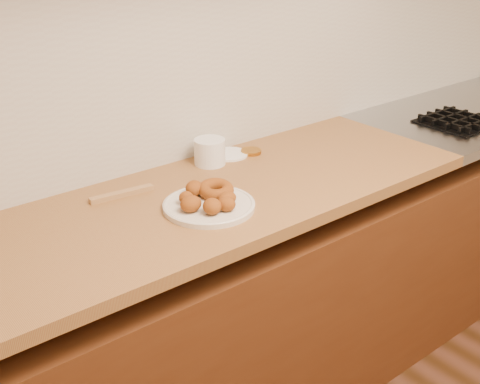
% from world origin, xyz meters
% --- Properties ---
extents(wall_back, '(4.00, 0.02, 2.70)m').
position_xyz_m(wall_back, '(0.00, 2.00, 1.35)').
color(wall_back, '#BBAC8C').
rests_on(wall_back, ground).
extents(base_cabinet, '(3.60, 0.60, 0.77)m').
position_xyz_m(base_cabinet, '(0.00, 1.69, 0.39)').
color(base_cabinet, '#4B2511').
rests_on(base_cabinet, floor).
extents(butcher_block, '(2.30, 0.62, 0.04)m').
position_xyz_m(butcher_block, '(-0.65, 1.69, 0.88)').
color(butcher_block, olive).
rests_on(butcher_block, base_cabinet).
extents(backsplash, '(3.60, 0.02, 0.60)m').
position_xyz_m(backsplash, '(0.00, 1.99, 1.20)').
color(backsplash, '#BAB6A9').
rests_on(backsplash, wall_back).
extents(donut_plate, '(0.27, 0.27, 0.02)m').
position_xyz_m(donut_plate, '(-0.45, 1.61, 0.91)').
color(donut_plate, beige).
rests_on(donut_plate, butcher_block).
extents(ring_donut, '(0.12, 0.12, 0.05)m').
position_xyz_m(ring_donut, '(-0.40, 1.64, 0.93)').
color(ring_donut, brown).
rests_on(ring_donut, donut_plate).
extents(fried_dough_chunks, '(0.17, 0.22, 0.05)m').
position_xyz_m(fried_dough_chunks, '(-0.47, 1.60, 0.94)').
color(fried_dough_chunks, brown).
rests_on(fried_dough_chunks, donut_plate).
extents(plastic_tub, '(0.11, 0.11, 0.09)m').
position_xyz_m(plastic_tub, '(-0.25, 1.89, 0.94)').
color(plastic_tub, white).
rests_on(plastic_tub, butcher_block).
extents(tub_lid, '(0.16, 0.16, 0.01)m').
position_xyz_m(tub_lid, '(-0.15, 1.91, 0.90)').
color(tub_lid, white).
rests_on(tub_lid, butcher_block).
extents(brass_jar_lid, '(0.09, 0.09, 0.01)m').
position_xyz_m(brass_jar_lid, '(-0.07, 1.88, 0.91)').
color(brass_jar_lid, '#A87123').
rests_on(brass_jar_lid, butcher_block).
extents(wooden_utensil, '(0.20, 0.05, 0.02)m').
position_xyz_m(wooden_utensil, '(-0.61, 1.84, 0.91)').
color(wooden_utensil, '#9D7244').
rests_on(wooden_utensil, butcher_block).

